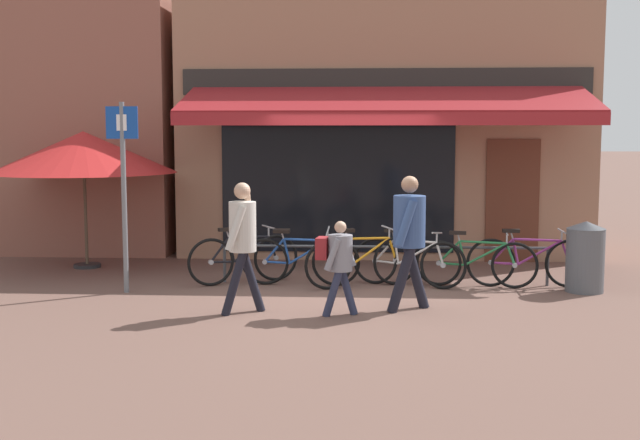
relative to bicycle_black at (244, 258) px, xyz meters
The scene contains 16 objects.
ground_plane 1.79m from the bicycle_black, 26.22° to the right, with size 160.00×160.00×0.00m, color brown.
shop_front 4.67m from the bicycle_black, 60.43° to the left, with size 7.28×4.71×4.60m.
neighbour_building 6.52m from the bicycle_black, 135.54° to the left, with size 5.14×4.00×5.67m.
bike_rack_rail 2.07m from the bicycle_black, ahead, with size 4.83×0.04×0.57m.
bicycle_black is the anchor object (origin of this frame).
bicycle_blue 0.86m from the bicycle_black, 10.04° to the right, with size 1.74×0.52×0.86m.
bicycle_orange 1.76m from the bicycle_black, ahead, with size 1.65×0.77×0.86m.
bicycle_silver 2.41m from the bicycle_black, ahead, with size 1.64×0.69×0.84m.
bicycle_green 3.38m from the bicycle_black, ahead, with size 1.73×0.52×0.81m.
bicycle_purple 4.15m from the bicycle_black, ahead, with size 1.81×0.52×0.84m.
pedestrian_adult 2.05m from the bicycle_black, 81.38° to the right, with size 0.53×0.61×1.63m.
pedestrian_child 2.49m from the bicycle_black, 53.61° to the right, with size 0.53×0.43×1.17m.
pedestrian_second_adult 2.93m from the bicycle_black, 35.10° to the right, with size 0.57×0.71×1.70m.
litter_bin 4.87m from the bicycle_black, ahead, with size 0.53×0.53×0.99m.
parking_sign 2.10m from the bicycle_black, 153.93° to the right, with size 0.44×0.07×2.63m.
cafe_parasol 3.41m from the bicycle_black, 156.21° to the left, with size 3.00×3.00×2.23m.
Camera 1 is at (0.24, -10.80, 2.24)m, focal length 45.00 mm.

